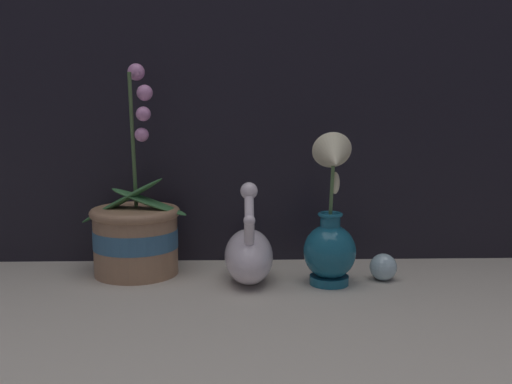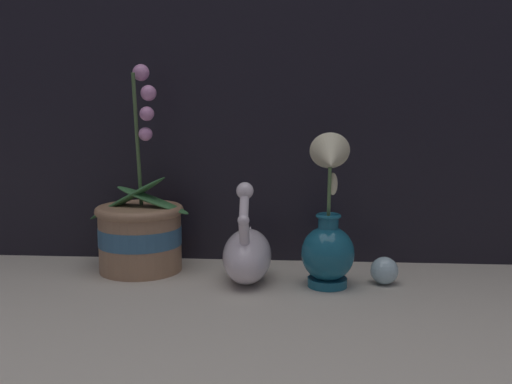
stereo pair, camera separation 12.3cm
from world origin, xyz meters
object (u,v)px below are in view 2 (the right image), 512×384
at_px(orchid_potted_plant, 140,231).
at_px(swan_figurine, 247,253).
at_px(blue_vase, 328,235).
at_px(glass_sphere, 384,271).

xyz_separation_m(orchid_potted_plant, swan_figurine, (0.24, -0.07, -0.03)).
bearing_deg(swan_figurine, orchid_potted_plant, 164.57).
relative_size(blue_vase, glass_sphere, 5.50).
height_order(orchid_potted_plant, swan_figurine, orchid_potted_plant).
xyz_separation_m(swan_figurine, glass_sphere, (0.28, 0.00, -0.03)).
xyz_separation_m(swan_figurine, blue_vase, (0.16, -0.03, 0.05)).
distance_m(orchid_potted_plant, glass_sphere, 0.53).
bearing_deg(glass_sphere, orchid_potted_plant, 172.94).
distance_m(orchid_potted_plant, swan_figurine, 0.25).
bearing_deg(swan_figurine, blue_vase, -9.61).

